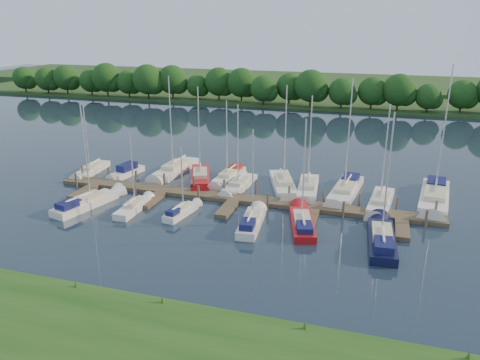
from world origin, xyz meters
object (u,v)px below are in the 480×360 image
(motorboat, at_px, (127,172))
(sailboat_s_2, at_px, (182,212))
(dock, at_px, (234,201))
(sailboat_n_5, at_px, (239,186))
(sailboat_n_0, at_px, (91,171))

(motorboat, xyz_separation_m, sailboat_s_2, (11.01, -9.04, -0.05))
(dock, xyz_separation_m, sailboat_s_2, (-3.76, -4.52, 0.12))
(dock, xyz_separation_m, motorboat, (-14.77, 4.52, 0.16))
(dock, xyz_separation_m, sailboat_n_5, (-0.78, 4.06, 0.07))
(sailboat_n_5, xyz_separation_m, sailboat_s_2, (-2.98, -8.58, 0.04))
(dock, xyz_separation_m, sailboat_n_0, (-19.31, 4.07, 0.07))
(sailboat_s_2, bearing_deg, sailboat_n_0, 160.70)
(dock, bearing_deg, sailboat_n_0, 168.10)
(motorboat, relative_size, sailboat_n_5, 0.56)
(sailboat_n_5, bearing_deg, sailboat_n_0, 4.66)
(sailboat_n_0, xyz_separation_m, sailboat_n_5, (18.53, -0.01, 0.00))
(sailboat_s_2, bearing_deg, dock, 59.86)
(sailboat_n_5, bearing_deg, sailboat_s_2, 75.51)
(dock, distance_m, sailboat_n_5, 4.13)
(sailboat_s_2, bearing_deg, motorboat, 150.24)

